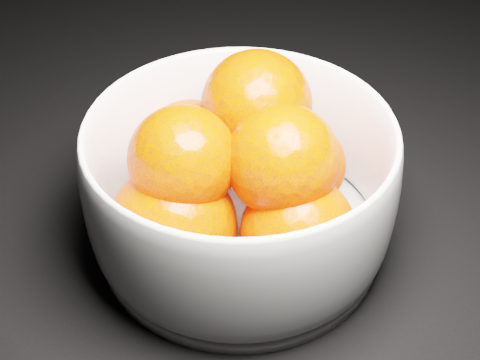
{
  "coord_description": "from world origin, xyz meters",
  "views": [
    {
      "loc": [
        0.26,
        -0.34,
        0.4
      ],
      "look_at": [
        0.25,
        0.05,
        0.07
      ],
      "focal_mm": 50.0,
      "sensor_mm": 36.0,
      "label": 1
    }
  ],
  "objects": [
    {
      "name": "orange_pile",
      "position": [
        0.25,
        0.05,
        0.07
      ],
      "size": [
        0.18,
        0.18,
        0.14
      ],
      "color": "#FF3301",
      "rests_on": "bowl"
    },
    {
      "name": "bowl",
      "position": [
        0.25,
        0.05,
        0.06
      ],
      "size": [
        0.24,
        0.24,
        0.12
      ],
      "rotation": [
        0.0,
        0.0,
        0.4
      ],
      "color": "silver",
      "rests_on": "ground"
    }
  ]
}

